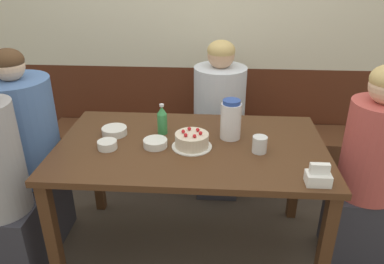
{
  "coord_description": "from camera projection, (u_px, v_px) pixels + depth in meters",
  "views": [
    {
      "loc": [
        0.13,
        -1.82,
        1.69
      ],
      "look_at": [
        0.0,
        0.05,
        0.79
      ],
      "focal_mm": 35.0,
      "sensor_mm": 36.0,
      "label": 1
    }
  ],
  "objects": [
    {
      "name": "bowl_soup_white",
      "position": [
        155.0,
        143.0,
        2.02
      ],
      "size": [
        0.13,
        0.13,
        0.04
      ],
      "color": "white",
      "rests_on": "dining_table"
    },
    {
      "name": "ground_plane",
      "position": [
        191.0,
        248.0,
        2.38
      ],
      "size": [
        12.0,
        12.0,
        0.0
      ],
      "primitive_type": "plane",
      "color": "#4C4238"
    },
    {
      "name": "back_wall",
      "position": [
        201.0,
        19.0,
        2.78
      ],
      "size": [
        4.8,
        0.04,
        2.5
      ],
      "color": "#4C2314",
      "rests_on": "ground_plane"
    },
    {
      "name": "soju_bottle",
      "position": [
        162.0,
        120.0,
        2.14
      ],
      "size": [
        0.06,
        0.06,
        0.18
      ],
      "color": "#388E4C",
      "rests_on": "dining_table"
    },
    {
      "name": "water_pitcher",
      "position": [
        231.0,
        120.0,
        2.08
      ],
      "size": [
        0.12,
        0.12,
        0.23
      ],
      "color": "white",
      "rests_on": "dining_table"
    },
    {
      "name": "person_teal_shirt",
      "position": [
        368.0,
        174.0,
        2.09
      ],
      "size": [
        0.34,
        0.33,
        1.2
      ],
      "rotation": [
        0.0,
        0.0,
        3.14
      ],
      "color": "#33333D",
      "rests_on": "ground_plane"
    },
    {
      "name": "person_grey_tee",
      "position": [
        219.0,
        122.0,
        2.74
      ],
      "size": [
        0.37,
        0.37,
        1.17
      ],
      "rotation": [
        0.0,
        0.0,
        -1.57
      ],
      "color": "#33333D",
      "rests_on": "ground_plane"
    },
    {
      "name": "glass_water_tall",
      "position": [
        260.0,
        144.0,
        1.96
      ],
      "size": [
        0.08,
        0.08,
        0.09
      ],
      "color": "silver",
      "rests_on": "dining_table"
    },
    {
      "name": "napkin_holder",
      "position": [
        318.0,
        177.0,
        1.68
      ],
      "size": [
        0.11,
        0.08,
        0.11
      ],
      "color": "white",
      "rests_on": "dining_table"
    },
    {
      "name": "person_dark_striped",
      "position": [
        27.0,
        150.0,
        2.25
      ],
      "size": [
        0.4,
        0.4,
        1.24
      ],
      "color": "#33333D",
      "rests_on": "ground_plane"
    },
    {
      "name": "dining_table",
      "position": [
        191.0,
        158.0,
        2.09
      ],
      "size": [
        1.47,
        0.85,
        0.74
      ],
      "color": "#4C2D19",
      "rests_on": "ground_plane"
    },
    {
      "name": "bowl_side_dish",
      "position": [
        114.0,
        131.0,
        2.16
      ],
      "size": [
        0.14,
        0.14,
        0.04
      ],
      "color": "white",
      "rests_on": "dining_table"
    },
    {
      "name": "bench_seat",
      "position": [
        198.0,
        155.0,
        3.03
      ],
      "size": [
        2.36,
        0.38,
        0.43
      ],
      "color": "#56331E",
      "rests_on": "ground_plane"
    },
    {
      "name": "bowl_rice_small",
      "position": [
        107.0,
        145.0,
        2.0
      ],
      "size": [
        0.1,
        0.1,
        0.04
      ],
      "color": "white",
      "rests_on": "dining_table"
    },
    {
      "name": "birthday_cake",
      "position": [
        192.0,
        141.0,
        2.01
      ],
      "size": [
        0.22,
        0.22,
        0.1
      ],
      "color": "white",
      "rests_on": "dining_table"
    }
  ]
}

